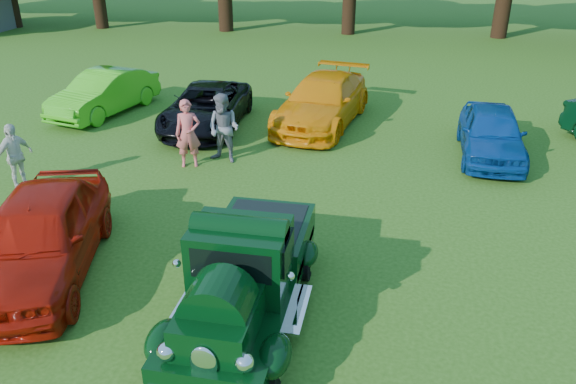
% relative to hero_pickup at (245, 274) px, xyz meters
% --- Properties ---
extents(ground, '(120.00, 120.00, 0.00)m').
position_rel_hero_pickup_xyz_m(ground, '(-0.39, 0.70, -0.74)').
color(ground, '#2B5213').
rests_on(ground, ground).
extents(hero_pickup, '(2.04, 4.39, 1.72)m').
position_rel_hero_pickup_xyz_m(hero_pickup, '(0.00, 0.00, 0.00)').
color(hero_pickup, black).
rests_on(hero_pickup, ground).
extents(red_convertible, '(3.00, 4.83, 1.53)m').
position_rel_hero_pickup_xyz_m(red_convertible, '(-3.85, 0.43, 0.02)').
color(red_convertible, '#A41307').
rests_on(red_convertible, ground).
extents(back_car_lime, '(2.33, 4.40, 1.38)m').
position_rel_hero_pickup_xyz_m(back_car_lime, '(-7.27, 9.31, -0.06)').
color(back_car_lime, green).
rests_on(back_car_lime, ground).
extents(back_car_black, '(2.38, 4.70, 1.27)m').
position_rel_hero_pickup_xyz_m(back_car_black, '(-3.55, 8.62, -0.11)').
color(back_car_black, black).
rests_on(back_car_black, ground).
extents(back_car_orange, '(2.87, 5.35, 1.47)m').
position_rel_hero_pickup_xyz_m(back_car_orange, '(-0.11, 9.60, -0.01)').
color(back_car_orange, orange).
rests_on(back_car_orange, ground).
extents(back_car_blue, '(1.69, 3.98, 1.34)m').
position_rel_hero_pickup_xyz_m(back_car_blue, '(4.70, 7.81, -0.07)').
color(back_car_blue, navy).
rests_on(back_car_blue, ground).
extents(spectator_pink, '(0.74, 0.61, 1.76)m').
position_rel_hero_pickup_xyz_m(spectator_pink, '(-3.01, 5.62, 0.14)').
color(spectator_pink, '#D85B58').
rests_on(spectator_pink, ground).
extents(spectator_grey, '(1.02, 0.88, 1.82)m').
position_rel_hero_pickup_xyz_m(spectator_grey, '(-2.20, 6.10, 0.17)').
color(spectator_grey, slate).
rests_on(spectator_grey, ground).
extents(spectator_white, '(0.67, 1.00, 1.58)m').
position_rel_hero_pickup_xyz_m(spectator_white, '(-6.55, 3.60, 0.05)').
color(spectator_white, silver).
rests_on(spectator_white, ground).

